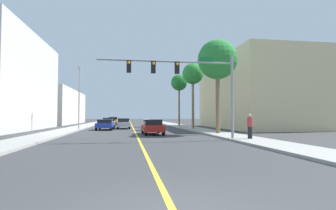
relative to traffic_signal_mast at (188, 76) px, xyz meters
The scene contains 18 objects.
ground 28.92m from the traffic_signal_mast, 96.90° to the left, with size 192.00×192.00×0.00m, color #38383A.
sidewalk_left 30.83m from the traffic_signal_mast, 111.63° to the left, with size 2.85×168.00×0.15m, color #9E9B93.
sidewalk_right 29.04m from the traffic_signal_mast, 81.21° to the left, with size 2.85×168.00×0.15m, color #9E9B93.
lane_marking_center 28.92m from the traffic_signal_mast, 96.90° to the left, with size 0.16×144.00×0.01m, color yellow.
building_left_far 47.62m from the traffic_signal_mast, 115.89° to the left, with size 10.51×25.45×7.35m, color silver.
building_right_near 23.04m from the traffic_signal_mast, 51.07° to the left, with size 11.60×20.01×10.06m, color beige.
traffic_signal_mast is the anchor object (origin of this frame).
street_lamp 19.19m from the traffic_signal_mast, 122.53° to the left, with size 0.56×0.28×7.90m.
palm_near 7.44m from the traffic_signal_mast, 53.01° to the left, with size 3.78×3.78×8.91m.
palm_mid 15.33m from the traffic_signal_mast, 74.42° to the left, with size 2.71×2.71×8.41m.
palm_far 24.02m from the traffic_signal_mast, 80.31° to the left, with size 2.64×2.64×8.33m.
car_white 24.57m from the traffic_signal_mast, 106.99° to the left, with size 2.07×4.45×1.45m.
car_silver 19.47m from the traffic_signal_mast, 104.54° to the left, with size 1.84×4.48×1.41m.
car_gray 31.70m from the traffic_signal_mast, 103.24° to the left, with size 1.88×4.51×1.29m.
car_blue 17.47m from the traffic_signal_mast, 114.25° to the left, with size 2.09×4.38×1.31m.
car_red 8.07m from the traffic_signal_mast, 105.44° to the left, with size 1.93×4.35×1.43m.
car_yellow 38.26m from the traffic_signal_mast, 100.70° to the left, with size 1.97×4.35×1.52m.
pedestrian 5.72m from the traffic_signal_mast, ahead, with size 0.38×0.38×1.75m.
Camera 1 is at (-0.87, -4.85, 1.80)m, focal length 28.32 mm.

